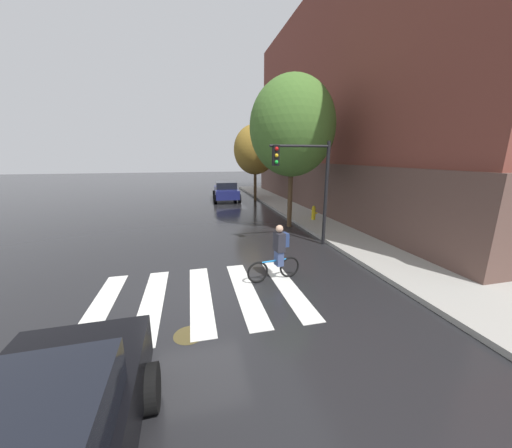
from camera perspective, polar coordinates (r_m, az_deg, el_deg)
The scene contains 11 objects.
ground_plane at distance 7.66m, azimuth -12.14°, elevation -14.62°, with size 120.00×120.00×0.00m, color black.
sidewalk at distance 11.61m, azimuth 37.11°, elevation -6.78°, with size 6.50×50.00×0.15m, color #9E9B93.
crosswalk_stripes at distance 7.65m, azimuth -11.45°, elevation -14.54°, with size 5.40×3.69×0.01m.
manhole_cover at distance 6.30m, azimuth -13.77°, elevation -21.55°, with size 0.64×0.64×0.01m, color #473D1E.
sedan_mid at distance 23.18m, azimuth -6.27°, elevation 6.92°, with size 2.34×4.65×1.57m.
cyclist at distance 8.16m, azimuth 4.64°, elevation -6.01°, with size 1.70×0.39×1.69m.
traffic_light_near at distance 11.08m, azimuth 10.77°, elevation 9.78°, with size 2.47×0.28×4.20m.
fire_hydrant at distance 15.70m, azimuth 11.93°, elevation 2.30°, with size 0.33×0.22×0.78m.
street_tree_near at distance 14.24m, azimuth 7.55°, elevation 19.39°, with size 4.16×4.16×7.40m.
street_tree_mid at distance 22.80m, azimuth -0.18°, elevation 15.22°, with size 3.43×3.43×6.10m.
corner_building at distance 24.06m, azimuth 30.84°, elevation 19.62°, with size 16.80×24.60×13.64m.
Camera 1 is at (-0.00, -6.74, 3.62)m, focal length 19.18 mm.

